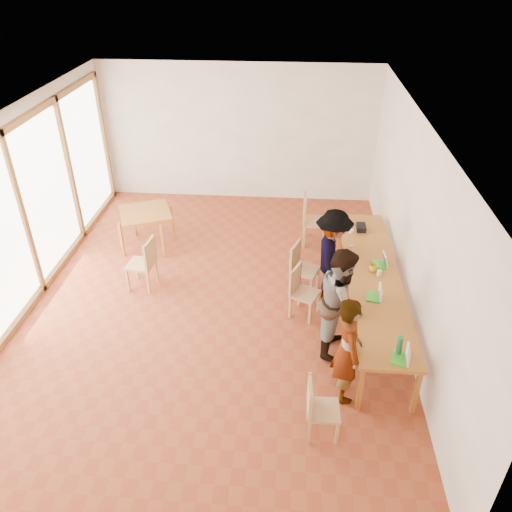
% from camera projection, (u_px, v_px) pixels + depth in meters
% --- Properties ---
extents(ground, '(8.00, 8.00, 0.00)m').
position_uv_depth(ground, '(214.00, 299.00, 8.30)').
color(ground, brown).
rests_on(ground, ground).
extents(wall_back, '(6.00, 0.10, 3.00)m').
position_uv_depth(wall_back, '(239.00, 134.00, 10.88)').
color(wall_back, white).
rests_on(wall_back, ground).
extents(wall_front, '(6.00, 0.10, 3.00)m').
position_uv_depth(wall_front, '(135.00, 445.00, 4.13)').
color(wall_front, white).
rests_on(wall_front, ground).
extents(wall_right, '(0.10, 8.00, 3.00)m').
position_uv_depth(wall_right, '(412.00, 227.00, 7.31)').
color(wall_right, white).
rests_on(wall_right, ground).
extents(window_wall, '(0.10, 8.00, 3.00)m').
position_uv_depth(window_wall, '(20.00, 212.00, 7.70)').
color(window_wall, white).
rests_on(window_wall, ground).
extents(ceiling, '(6.00, 8.00, 0.04)m').
position_uv_depth(ceiling, '(204.00, 119.00, 6.70)').
color(ceiling, white).
rests_on(ceiling, wall_back).
extents(communal_table, '(0.80, 4.00, 0.75)m').
position_uv_depth(communal_table, '(373.00, 278.00, 7.60)').
color(communal_table, '#A56324').
rests_on(communal_table, ground).
extents(side_table, '(0.90, 0.90, 0.75)m').
position_uv_depth(side_table, '(145.00, 215.00, 9.41)').
color(side_table, '#A56324').
rests_on(side_table, ground).
extents(chair_near, '(0.39, 0.39, 0.43)m').
position_uv_depth(chair_near, '(316.00, 403.00, 5.78)').
color(chair_near, tan).
rests_on(chair_near, ground).
extents(chair_mid, '(0.52, 0.52, 0.45)m').
position_uv_depth(chair_mid, '(300.00, 286.00, 7.72)').
color(chair_mid, tan).
rests_on(chair_mid, ground).
extents(chair_far, '(0.53, 0.53, 0.47)m').
position_uv_depth(chair_far, '(300.00, 263.00, 8.25)').
color(chair_far, tan).
rests_on(chair_far, ground).
extents(chair_empty, '(0.47, 0.47, 0.53)m').
position_uv_depth(chair_empty, '(310.00, 215.00, 9.54)').
color(chair_empty, tan).
rests_on(chair_empty, ground).
extents(chair_spare, '(0.48, 0.48, 0.49)m').
position_uv_depth(chair_spare, '(145.00, 259.00, 8.31)').
color(chair_spare, tan).
rests_on(chair_spare, ground).
extents(person_near, '(0.46, 0.62, 1.53)m').
position_uv_depth(person_near, '(347.00, 350.00, 6.16)').
color(person_near, gray).
rests_on(person_near, ground).
extents(person_mid, '(0.74, 0.89, 1.66)m').
position_uv_depth(person_mid, '(341.00, 302.00, 6.88)').
color(person_mid, gray).
rests_on(person_mid, ground).
extents(person_far, '(0.63, 1.04, 1.58)m').
position_uv_depth(person_far, '(332.00, 255.00, 7.98)').
color(person_far, gray).
rests_on(person_far, ground).
extents(laptop_near, '(0.28, 0.29, 0.21)m').
position_uv_depth(laptop_near, '(404.00, 356.00, 6.00)').
color(laptop_near, green).
rests_on(laptop_near, communal_table).
extents(laptop_mid, '(0.26, 0.29, 0.21)m').
position_uv_depth(laptop_mid, '(377.00, 295.00, 7.06)').
color(laptop_mid, green).
rests_on(laptop_mid, communal_table).
extents(laptop_far, '(0.23, 0.26, 0.21)m').
position_uv_depth(laptop_far, '(382.00, 262.00, 7.78)').
color(laptop_far, green).
rests_on(laptop_far, communal_table).
extents(yellow_mug, '(0.16, 0.16, 0.11)m').
position_uv_depth(yellow_mug, '(373.00, 268.00, 7.65)').
color(yellow_mug, gold).
rests_on(yellow_mug, communal_table).
extents(green_bottle, '(0.07, 0.07, 0.28)m').
position_uv_depth(green_bottle, '(399.00, 346.00, 6.04)').
color(green_bottle, '#21703F').
rests_on(green_bottle, communal_table).
extents(clear_glass, '(0.07, 0.07, 0.09)m').
position_uv_depth(clear_glass, '(379.00, 273.00, 7.54)').
color(clear_glass, silver).
rests_on(clear_glass, communal_table).
extents(condiment_cup, '(0.08, 0.08, 0.06)m').
position_uv_depth(condiment_cup, '(351.00, 231.00, 8.67)').
color(condiment_cup, white).
rests_on(condiment_cup, communal_table).
extents(pink_phone, '(0.05, 0.10, 0.01)m').
position_uv_depth(pink_phone, '(352.00, 246.00, 8.28)').
color(pink_phone, '#EE5293').
rests_on(pink_phone, communal_table).
extents(black_pouch, '(0.16, 0.26, 0.09)m').
position_uv_depth(black_pouch, '(361.00, 227.00, 8.75)').
color(black_pouch, black).
rests_on(black_pouch, communal_table).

